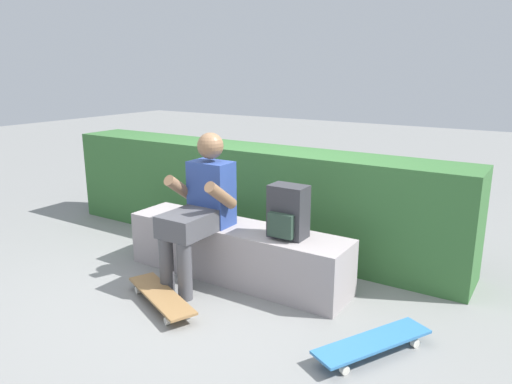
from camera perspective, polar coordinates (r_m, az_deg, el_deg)
ground_plane at (r=3.82m, az=-5.50°, el=-11.83°), size 24.00×24.00×0.00m
bench_main at (r=3.99m, az=-2.41°, el=-7.06°), size 1.93×0.44×0.45m
person_skater at (r=3.80m, az=-6.61°, el=-1.50°), size 0.49×0.62×1.20m
skateboard_near_person at (r=3.66m, az=-11.18°, el=-11.97°), size 0.81×0.50×0.09m
skateboard_beside_bench at (r=3.14m, az=13.69°, el=-16.94°), size 0.55×0.80×0.09m
backpack_on_bench at (r=3.60m, az=3.79°, el=-2.43°), size 0.28×0.23×0.40m
hedge_row at (r=4.73m, az=-0.87°, el=-0.33°), size 4.21×0.53×0.96m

